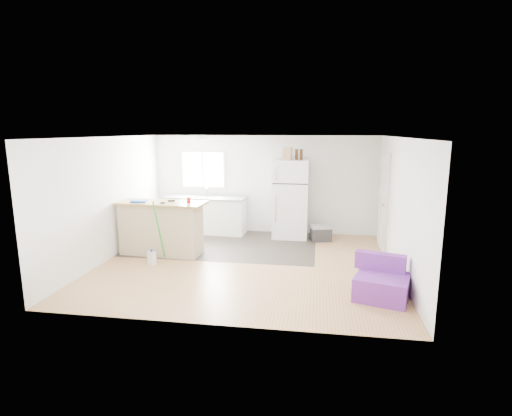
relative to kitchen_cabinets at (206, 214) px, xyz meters
The scene contains 19 objects.
room 2.71m from the kitchen_cabinets, 56.94° to the right, with size 5.51×5.01×2.41m.
vinyl_zone 1.25m from the kitchen_cabinets, 53.28° to the right, with size 4.05×2.50×0.00m, color #322A25.
window 1.14m from the kitchen_cabinets, 112.97° to the left, with size 1.18×0.06×0.98m.
interior_door 4.23m from the kitchen_cabinets, ahead, with size 0.11×0.92×2.10m.
ceiling_fixture 2.15m from the kitchen_cabinets, 77.30° to the right, with size 0.30×0.30×0.07m, color white.
kitchen_cabinets is the anchor object (origin of this frame).
peninsula 1.89m from the kitchen_cabinets, 102.76° to the right, with size 1.82×0.80×1.09m.
refrigerator 2.17m from the kitchen_cabinets, ahead, with size 0.82×0.78×1.85m.
cooler 2.87m from the kitchen_cabinets, ahead, with size 0.54×0.43×0.36m.
purple_seat 5.07m from the kitchen_cabinets, 42.41° to the right, with size 0.94×0.92×0.63m.
cleaner_jug 2.58m from the kitchen_cabinets, 97.88° to the right, with size 0.16×0.14×0.30m.
mop 2.40m from the kitchen_cabinets, 98.69° to the right, with size 0.23×0.34×1.22m.
red_cup 1.99m from the kitchen_cabinets, 84.10° to the right, with size 0.08×0.08×0.12m, color red.
blue_tray 2.19m from the kitchen_cabinets, 113.49° to the right, with size 0.30×0.22×0.04m, color blue.
tool_a 1.87m from the kitchen_cabinets, 96.91° to the right, with size 0.14×0.05×0.03m, color black.
tool_b 2.12m from the kitchen_cabinets, 98.29° to the right, with size 0.10×0.04×0.03m, color black.
cardboard_box 2.55m from the kitchen_cabinets, ahead, with size 0.20×0.10×0.30m, color tan.
bottle_left 2.70m from the kitchen_cabinets, ahead, with size 0.07×0.07×0.25m, color #391D0A.
bottle_right 2.79m from the kitchen_cabinets, ahead, with size 0.07×0.07×0.25m, color #391D0A.
Camera 1 is at (1.30, -7.22, 2.52)m, focal length 28.00 mm.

